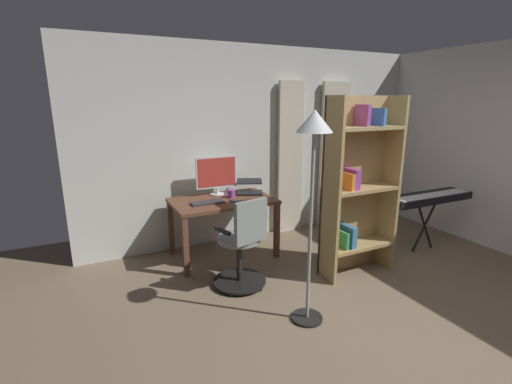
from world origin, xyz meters
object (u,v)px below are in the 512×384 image
mug_tea (231,194)px  bookshelf (357,187)px  laptop (249,188)px  computer_mouse (256,201)px  floor_lamp (313,153)px  computer_keyboard (208,203)px  cell_phone_by_monitor (235,201)px  office_chair (243,246)px  piano_keyboard (428,199)px  desk (223,207)px  computer_monitor (217,173)px

mug_tea → bookshelf: 1.50m
laptop → mug_tea: laptop is taller
computer_mouse → mug_tea: (0.18, -0.34, 0.03)m
floor_lamp → computer_keyboard: bearing=-75.7°
floor_lamp → cell_phone_by_monitor: bearing=-87.4°
office_chair → mug_tea: 0.94m
computer_mouse → bookshelf: bookshelf is taller
computer_keyboard → laptop: bearing=-160.1°
laptop → computer_mouse: size_ratio=4.57×
piano_keyboard → cell_phone_by_monitor: bearing=-18.9°
laptop → piano_keyboard: 2.26m
desk → computer_keyboard: bearing=21.8°
computer_monitor → floor_lamp: bearing=94.3°
mug_tea → bookshelf: bearing=134.6°
computer_monitor → mug_tea: (-0.10, 0.22, -0.23)m
desk → bookshelf: size_ratio=0.63×
bookshelf → piano_keyboard: bookshelf is taller
computer_mouse → floor_lamp: floor_lamp is taller
computer_monitor → cell_phone_by_monitor: computer_monitor is taller
desk → bookshelf: 1.60m
office_chair → computer_keyboard: bearing=85.7°
desk → floor_lamp: (-0.16, 1.60, 0.86)m
desk → bookshelf: (-1.17, 1.02, 0.35)m
computer_mouse → floor_lamp: (0.14, 1.30, 0.74)m
computer_monitor → cell_phone_by_monitor: (-0.07, 0.42, -0.27)m
bookshelf → floor_lamp: size_ratio=1.06×
computer_monitor → floor_lamp: floor_lamp is taller
computer_keyboard → floor_lamp: floor_lamp is taller
desk → laptop: 0.48m
cell_phone_by_monitor → desk: bearing=-82.6°
computer_mouse → floor_lamp: bearing=84.0°
mug_tea → bookshelf: size_ratio=0.07×
office_chair → laptop: bearing=47.8°
desk → computer_monitor: 0.45m
desk → floor_lamp: size_ratio=0.67×
office_chair → computer_mouse: (-0.41, -0.52, 0.30)m
piano_keyboard → computer_monitor: bearing=-26.8°
computer_monitor → floor_lamp: (-0.14, 1.86, 0.49)m
computer_keyboard → laptop: (-0.65, -0.24, 0.05)m
bookshelf → computer_mouse: bearing=-39.6°
mug_tea → piano_keyboard: size_ratio=0.11×
office_chair → bookshelf: bearing=-22.1°
mug_tea → laptop: bearing=-159.8°
desk → laptop: size_ratio=2.67×
desk → piano_keyboard: bearing=157.5°
desk → computer_mouse: bearing=135.0°
laptop → computer_keyboard: bearing=44.3°
cell_phone_by_monitor → mug_tea: size_ratio=1.07×
computer_keyboard → mug_tea: size_ratio=2.85×
cell_phone_by_monitor → computer_monitor: bearing=-104.7°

